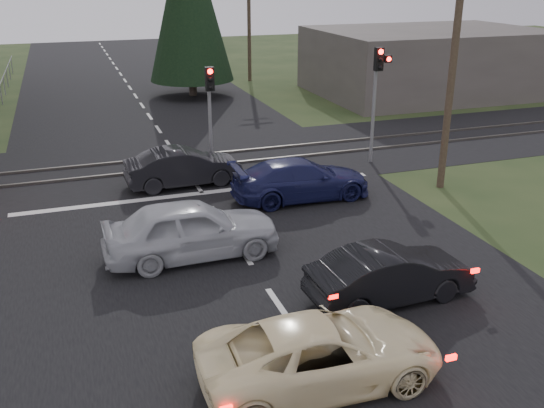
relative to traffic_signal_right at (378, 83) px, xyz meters
name	(u,v)px	position (x,y,z in m)	size (l,w,h in m)	color
ground	(279,305)	(-7.55, -9.47, -3.31)	(120.00, 120.00, 0.00)	#243719
road	(192,178)	(-7.55, 0.53, -3.31)	(14.00, 100.00, 0.01)	black
rail_corridor	(182,163)	(-7.55, 2.53, -3.31)	(120.00, 8.00, 0.01)	black
stop_line	(202,193)	(-7.55, -1.27, -3.30)	(13.00, 0.35, 0.00)	silver
rail_near	(185,168)	(-7.55, 1.73, -3.26)	(120.00, 0.12, 0.10)	#59544C
rail_far	(178,157)	(-7.55, 3.33, -3.26)	(120.00, 0.12, 0.10)	#59544C
traffic_signal_right	(378,83)	(0.00, 0.00, 0.00)	(0.68, 0.48, 4.70)	slate
traffic_signal_center	(210,101)	(-6.55, 1.20, -0.51)	(0.32, 0.48, 4.10)	slate
utility_pole_near	(454,57)	(0.95, -3.47, 1.41)	(1.80, 0.26, 9.00)	#4C3D2D
utility_pole_mid	(249,12)	(0.95, 20.53, 1.41)	(1.80, 0.26, 9.00)	#4C3D2D
building_right	(428,61)	(10.45, 12.53, -1.31)	(14.00, 10.00, 4.00)	#59514C
cream_coupe	(321,352)	(-7.75, -12.44, -2.65)	(2.21, 4.79, 1.33)	#FDEBB5
dark_hatchback	(390,275)	(-4.92, -10.10, -2.64)	(1.43, 4.09, 1.35)	black
silver_car	(191,229)	(-8.94, -6.19, -2.49)	(1.95, 4.84, 1.65)	#AFB2B7
blue_sedan	(301,179)	(-4.38, -2.92, -2.61)	(1.98, 4.87, 1.41)	#181B49
dark_car_far	(184,167)	(-7.96, -0.20, -2.61)	(1.48, 4.26, 1.40)	black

